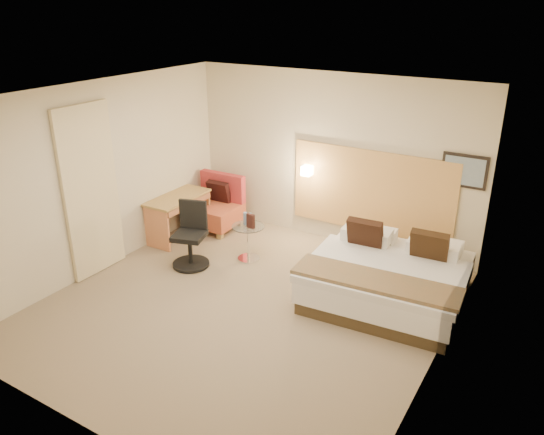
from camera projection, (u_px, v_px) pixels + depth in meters
The scene contains 20 objects.
floor at pixel (244, 307), 6.87m from camera, with size 4.80×5.00×0.02m, color #7A6852.
ceiling at pixel (239, 95), 5.83m from camera, with size 4.80×5.00×0.02m, color white.
wall_back at pixel (331, 159), 8.33m from camera, with size 4.80×0.02×2.70m, color beige.
wall_front at pixel (71, 307), 4.37m from camera, with size 4.80×0.02×2.70m, color beige.
wall_left at pixel (101, 177), 7.50m from camera, with size 0.02×5.00×2.70m, color beige.
wall_right at pixel (445, 257), 5.20m from camera, with size 0.02×5.00×2.70m, color beige.
headboard_panel at pixel (371, 192), 8.12m from camera, with size 2.60×0.04×1.30m, color tan.
art_frame at pixel (464, 171), 7.29m from camera, with size 0.62×0.03×0.47m, color black.
art_canvas at pixel (464, 171), 7.27m from camera, with size 0.54×0.01×0.39m, color gray.
lamp_arm at pixel (309, 170), 8.50m from camera, with size 0.02×0.02×0.12m, color white.
lamp_shade at pixel (307, 171), 8.46m from camera, with size 0.15×0.15×0.15m, color #FFEDC6.
curtain at pixel (91, 192), 7.33m from camera, with size 0.06×0.90×2.42m, color beige.
bottle_a at pixel (245, 219), 7.92m from camera, with size 0.06×0.06×0.20m, color #7B96BF.
bottle_b at pixel (250, 219), 7.89m from camera, with size 0.06×0.06×0.20m, color #7AA8BD.
menu_folder at pixel (251, 221), 7.81m from camera, with size 0.13×0.05×0.22m, color #371916.
bed at pixel (388, 276), 6.97m from camera, with size 2.09×2.05×0.96m.
lounge_chair at pixel (215, 207), 9.13m from camera, with size 0.88×0.77×0.91m.
side_table at pixel (248, 241), 8.00m from camera, with size 0.57×0.57×0.55m.
desk at pixel (179, 205), 8.65m from camera, with size 0.55×1.16×0.72m.
desk_chair at pixel (191, 240), 7.81m from camera, with size 0.68×0.68×0.96m.
Camera 1 is at (3.36, -4.86, 3.71)m, focal length 35.00 mm.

